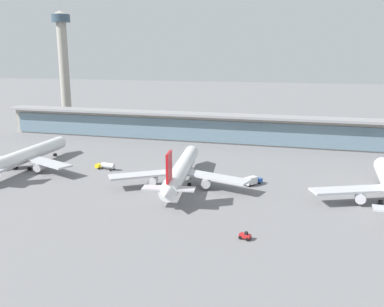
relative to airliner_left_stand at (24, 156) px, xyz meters
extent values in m
plane|color=slate|center=(66.42, -0.64, -5.37)|extent=(1200.00, 1200.00, 0.00)
cylinder|color=white|center=(-0.08, 1.31, 0.02)|extent=(9.07, 54.13, 5.68)
cone|color=white|center=(-1.93, 30.46, 0.02)|extent=(5.88, 5.45, 5.57)
cube|color=black|center=(-1.72, 27.21, 1.02)|extent=(4.40, 2.62, 0.69)
cube|color=#B7BABF|center=(12.45, -2.86, -0.97)|extent=(25.03, 15.12, 0.69)
cylinder|color=silver|center=(9.55, -3.61, -2.93)|extent=(3.39, 4.30, 3.13)
cylinder|color=black|center=(-3.03, -1.83, -4.68)|extent=(1.26, 1.44, 1.37)
cylinder|color=black|center=(3.23, -1.43, -4.68)|extent=(1.26, 1.44, 1.37)
cylinder|color=black|center=(-1.44, 22.81, -4.68)|extent=(1.26, 1.44, 1.37)
cylinder|color=white|center=(66.78, -1.37, 0.02)|extent=(13.73, 54.12, 5.68)
cone|color=white|center=(62.38, 27.51, 0.02)|extent=(6.27, 5.89, 5.57)
cone|color=white|center=(71.14, -29.96, 0.59)|extent=(6.00, 6.95, 5.11)
cube|color=black|center=(62.87, 24.29, 1.02)|extent=(4.57, 2.97, 0.69)
cube|color=#B7BABF|center=(55.42, -8.10, -0.97)|extent=(23.71, 19.08, 0.69)
cube|color=#B7BABF|center=(79.63, -4.41, -0.97)|extent=(25.24, 13.28, 0.69)
cylinder|color=silver|center=(58.41, -8.23, -2.93)|extent=(3.72, 4.54, 3.13)
cylinder|color=silver|center=(76.81, -5.42, -2.93)|extent=(3.72, 4.54, 3.13)
cube|color=red|center=(70.40, -25.09, 7.27)|extent=(1.71, 6.88, 8.82)
cube|color=#B7BABF|center=(70.54, -26.06, 0.87)|extent=(16.14, 6.62, 0.49)
cylinder|color=black|center=(64.12, -4.75, -4.68)|extent=(1.37, 1.53, 1.37)
cylinder|color=black|center=(70.32, -3.80, -4.68)|extent=(1.37, 1.53, 1.37)
cylinder|color=black|center=(63.53, 19.93, -4.68)|extent=(1.37, 1.53, 1.37)
cone|color=white|center=(136.02, 27.32, 0.02)|extent=(5.71, 5.27, 5.57)
cube|color=black|center=(135.93, 24.06, 1.02)|extent=(4.33, 2.47, 0.69)
cube|color=#B7BABF|center=(122.82, -6.48, -0.97)|extent=(24.89, 15.82, 0.69)
cylinder|color=silver|center=(125.74, -7.14, -2.93)|extent=(3.25, 4.20, 3.13)
cylinder|color=black|center=(131.98, -4.73, -4.68)|extent=(1.21, 1.40, 1.37)
cylinder|color=black|center=(135.80, 19.66, -4.68)|extent=(1.21, 1.40, 1.37)
cube|color=yellow|center=(28.24, 8.83, -4.17)|extent=(2.37, 2.70, 1.50)
cylinder|color=silver|center=(32.98, 8.04, -3.47)|extent=(5.87, 2.99, 2.10)
cylinder|color=black|center=(29.00, 7.59, -4.92)|extent=(0.93, 0.42, 0.90)
cylinder|color=black|center=(29.36, 9.76, -4.92)|extent=(0.93, 0.42, 0.90)
cylinder|color=black|center=(34.62, 6.65, -4.92)|extent=(0.93, 0.42, 0.90)
cylinder|color=black|center=(34.98, 8.83, -4.92)|extent=(0.93, 0.42, 0.90)
cube|color=#234C9E|center=(93.11, 6.72, -4.17)|extent=(2.91, 2.78, 1.50)
cube|color=black|center=(93.56, 7.38, -3.87)|extent=(1.78, 1.26, 0.70)
cube|color=silver|center=(90.82, 3.32, -3.52)|extent=(4.48, 5.10, 2.50)
cylinder|color=black|center=(91.79, 6.65, -4.92)|extent=(0.74, 0.90, 0.90)
cylinder|color=black|center=(93.54, 5.47, -4.92)|extent=(0.74, 0.90, 0.90)
cylinder|color=black|center=(89.11, 2.67, -4.92)|extent=(0.74, 0.90, 0.90)
cylinder|color=black|center=(90.86, 1.49, -4.92)|extent=(0.74, 0.90, 0.90)
cube|color=#B21E1E|center=(95.92, -41.33, -4.47)|extent=(3.11, 2.23, 0.90)
cube|color=black|center=(96.21, -41.42, -3.67)|extent=(0.87, 0.87, 0.70)
cylinder|color=black|center=(94.78, -41.74, -4.92)|extent=(0.94, 0.52, 0.90)
cylinder|color=black|center=(95.18, -40.37, -4.92)|extent=(0.94, 0.52, 0.90)
cylinder|color=black|center=(96.66, -42.29, -4.92)|extent=(0.94, 0.52, 0.90)
cylinder|color=black|center=(97.06, -40.92, -4.92)|extent=(0.94, 0.52, 0.90)
cube|color=#9E998E|center=(66.42, 74.65, 1.63)|extent=(251.32, 8.00, 14.00)
cube|color=slate|center=(66.42, 70.35, 0.93)|extent=(246.29, 0.50, 11.20)
cube|color=gray|center=(66.42, 72.65, 9.23)|extent=(256.35, 12.80, 1.20)
cylinder|color=#9E998E|center=(-50.67, 111.09, 27.53)|extent=(6.40, 6.40, 65.79)
cylinder|color=#384C5B|center=(-50.67, 111.09, 62.93)|extent=(12.00, 12.00, 5.00)
cone|color=#9E998E|center=(-50.67, 111.09, 66.63)|extent=(10.20, 10.20, 2.40)
cylinder|color=#99999E|center=(-50.67, 111.09, 70.33)|extent=(0.36, 0.36, 5.00)
camera|label=1|loc=(110.07, -137.79, 39.15)|focal=39.13mm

